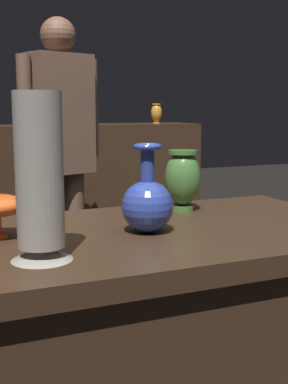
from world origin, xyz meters
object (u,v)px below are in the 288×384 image
shelf_vase_far_right (156,113)px  visitor_center_back (61,146)px  vase_left_accent (183,178)px  vase_right_accent (40,182)px  shelf_vase_right (87,110)px  vase_centerpiece (147,203)px

shelf_vase_far_right → visitor_center_back: visitor_center_back is taller
vase_left_accent → vase_right_accent: vase_right_accent is taller
shelf_vase_right → visitor_center_back: size_ratio=0.09×
vase_left_accent → visitor_center_back: 1.28m
shelf_vase_far_right → visitor_center_back: size_ratio=0.09×
vase_left_accent → shelf_vase_far_right: shelf_vase_far_right is taller
shelf_vase_right → vase_centerpiece: bearing=-103.3°
vase_right_accent → shelf_vase_far_right: (1.32, 2.33, 0.10)m
vase_right_accent → shelf_vase_far_right: size_ratio=2.44×
vase_left_accent → visitor_center_back: (-0.05, 1.28, 0.01)m
vase_left_accent → shelf_vase_right: size_ratio=1.27×
vase_right_accent → shelf_vase_right: (0.80, 2.29, 0.12)m
shelf_vase_far_right → shelf_vase_right: size_ratio=0.97×
vase_centerpiece → vase_right_accent: bearing=-155.6°
vase_right_accent → visitor_center_back: 1.68m
shelf_vase_right → vase_left_accent: bearing=-98.9°
vase_centerpiece → shelf_vase_far_right: shelf_vase_far_right is taller
vase_right_accent → visitor_center_back: (0.45, 1.62, -0.05)m
vase_centerpiece → vase_left_accent: vase_centerpiece is taller
visitor_center_back → shelf_vase_right: bearing=-136.4°
vase_left_accent → shelf_vase_far_right: size_ratio=1.30×
vase_centerpiece → vase_left_accent: 0.29m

